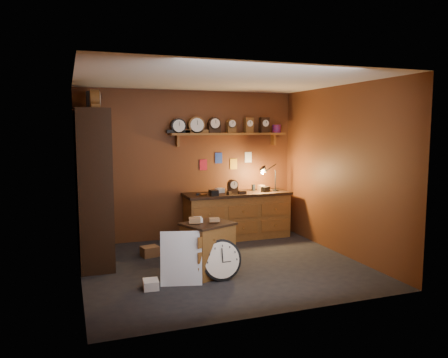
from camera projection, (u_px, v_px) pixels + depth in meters
floor at (223, 266)px, 6.46m from camera, size 4.00×4.00×0.00m
room_shell at (223, 149)px, 6.38m from camera, size 4.02×3.62×2.71m
shelving_unit at (90, 179)px, 6.63m from camera, size 0.47×1.60×2.58m
workbench at (237, 213)px, 8.06m from camera, size 1.97×0.66×1.36m
low_cabinet at (208, 246)px, 6.05m from camera, size 0.80×0.74×0.82m
big_round_clock at (221, 260)px, 5.84m from camera, size 0.55×0.18×0.55m
white_panel at (182, 284)px, 5.70m from camera, size 0.56×0.28×0.71m
mini_fridge at (203, 237)px, 7.21m from camera, size 0.50×0.52×0.46m
floor_box_a at (150, 251)px, 6.93m from camera, size 0.30×0.27×0.16m
floor_box_b at (151, 284)px, 5.53m from camera, size 0.21×0.24×0.11m
floor_box_c at (173, 248)px, 7.09m from camera, size 0.28×0.26×0.16m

